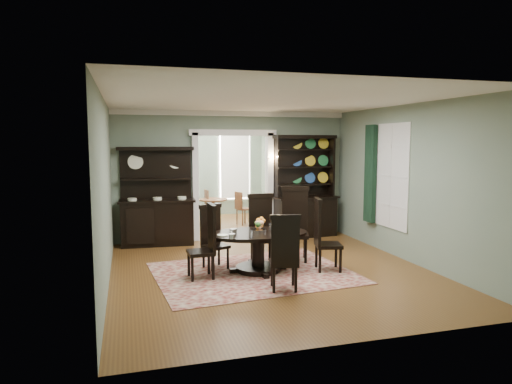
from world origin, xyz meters
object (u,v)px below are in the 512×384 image
Objects in this scene: welsh_dresser at (305,200)px; parlor_table at (213,208)px; dining_table at (258,244)px; sideboard at (157,211)px.

parlor_table is at bearing 127.30° from welsh_dresser.
parlor_table reaches higher than dining_table.
sideboard reaches higher than parlor_table.
dining_table is 3.31m from welsh_dresser.
sideboard reaches higher than dining_table.
dining_table is 4.69m from parlor_table.
parlor_table is (1.63, 2.03, -0.29)m from sideboard.
welsh_dresser is (3.52, -0.01, 0.13)m from sideboard.
dining_table is 3.09m from sideboard.
parlor_table is at bearing 55.43° from sideboard.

